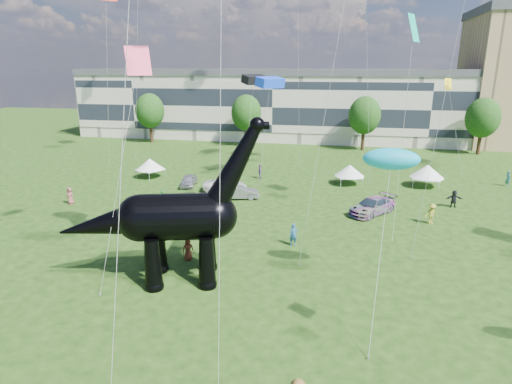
# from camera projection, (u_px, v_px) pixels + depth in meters

# --- Properties ---
(ground) EXTENTS (220.00, 220.00, 0.00)m
(ground) POSITION_uv_depth(u_px,v_px,m) (244.00, 319.00, 23.67)
(ground) COLOR #16330C
(ground) RESTS_ON ground
(terrace_row) EXTENTS (78.00, 11.00, 12.00)m
(terrace_row) POSITION_uv_depth(u_px,v_px,m) (277.00, 107.00, 81.81)
(terrace_row) COLOR beige
(terrace_row) RESTS_ON ground
(tree_far_left) EXTENTS (5.20, 5.20, 9.44)m
(tree_far_left) POSITION_uv_depth(u_px,v_px,m) (150.00, 108.00, 77.53)
(tree_far_left) COLOR #382314
(tree_far_left) RESTS_ON ground
(tree_mid_left) EXTENTS (5.20, 5.20, 9.44)m
(tree_mid_left) POSITION_uv_depth(u_px,v_px,m) (246.00, 110.00, 74.04)
(tree_mid_left) COLOR #382314
(tree_mid_left) RESTS_ON ground
(tree_mid_right) EXTENTS (5.20, 5.20, 9.44)m
(tree_mid_right) POSITION_uv_depth(u_px,v_px,m) (365.00, 112.00, 70.17)
(tree_mid_right) COLOR #382314
(tree_mid_right) RESTS_ON ground
(tree_far_right) EXTENTS (5.20, 5.20, 9.44)m
(tree_far_right) POSITION_uv_depth(u_px,v_px,m) (483.00, 115.00, 66.68)
(tree_far_right) COLOR #382314
(tree_far_right) RESTS_ON ground
(dinosaur_sculpture) EXTENTS (13.36, 5.61, 10.96)m
(dinosaur_sculpture) POSITION_uv_depth(u_px,v_px,m) (170.00, 220.00, 27.02)
(dinosaur_sculpture) COLOR black
(dinosaur_sculpture) RESTS_ON ground
(car_silver) EXTENTS (2.11, 4.07, 1.32)m
(car_silver) POSITION_uv_depth(u_px,v_px,m) (189.00, 181.00, 50.02)
(car_silver) COLOR silver
(car_silver) RESTS_ON ground
(car_grey) EXTENTS (4.51, 2.58, 1.41)m
(car_grey) POSITION_uv_depth(u_px,v_px,m) (239.00, 192.00, 45.15)
(car_grey) COLOR gray
(car_grey) RESTS_ON ground
(car_white) EXTENTS (5.21, 3.01, 1.37)m
(car_white) POSITION_uv_depth(u_px,v_px,m) (225.00, 185.00, 47.95)
(car_white) COLOR white
(car_white) RESTS_ON ground
(car_dark) EXTENTS (5.10, 5.64, 1.58)m
(car_dark) POSITION_uv_depth(u_px,v_px,m) (372.00, 206.00, 40.45)
(car_dark) COLOR #595960
(car_dark) RESTS_ON ground
(gazebo_near) EXTENTS (4.15, 4.15, 2.40)m
(gazebo_near) POSITION_uv_depth(u_px,v_px,m) (350.00, 171.00, 50.44)
(gazebo_near) COLOR white
(gazebo_near) RESTS_ON ground
(gazebo_far) EXTENTS (4.37, 4.37, 2.63)m
(gazebo_far) POSITION_uv_depth(u_px,v_px,m) (427.00, 171.00, 49.36)
(gazebo_far) COLOR white
(gazebo_far) RESTS_ON ground
(gazebo_left) EXTENTS (4.61, 4.61, 2.42)m
(gazebo_left) POSITION_uv_depth(u_px,v_px,m) (150.00, 164.00, 53.66)
(gazebo_left) COLOR white
(gazebo_left) RESTS_ON ground
(visitors) EXTENTS (46.76, 40.34, 1.87)m
(visitors) POSITION_uv_depth(u_px,v_px,m) (317.00, 214.00, 37.96)
(visitors) COLOR brown
(visitors) RESTS_ON ground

